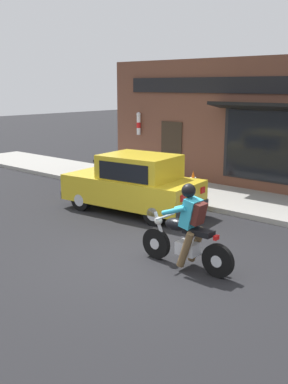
% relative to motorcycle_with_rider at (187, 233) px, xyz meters
% --- Properties ---
extents(ground_plane, '(80.00, 80.00, 0.00)m').
position_rel_motorcycle_with_rider_xyz_m(ground_plane, '(-0.20, 0.83, -0.68)').
color(ground_plane, black).
extents(sidewalk_curb, '(2.60, 22.00, 0.14)m').
position_rel_motorcycle_with_rider_xyz_m(sidewalk_curb, '(4.87, 3.83, -0.61)').
color(sidewalk_curb, '#9E9B93').
rests_on(sidewalk_curb, ground).
extents(storefront_building, '(1.25, 11.93, 4.20)m').
position_rel_motorcycle_with_rider_xyz_m(storefront_building, '(6.40, 1.77, 1.43)').
color(storefront_building, brown).
rests_on(storefront_building, ground).
extents(motorcycle_with_rider, '(0.56, 2.02, 1.62)m').
position_rel_motorcycle_with_rider_xyz_m(motorcycle_with_rider, '(0.00, 0.00, 0.00)').
color(motorcycle_with_rider, black).
rests_on(motorcycle_with_rider, ground).
extents(car_hatchback, '(2.04, 3.94, 1.57)m').
position_rel_motorcycle_with_rider_xyz_m(car_hatchback, '(2.21, 3.33, 0.09)').
color(car_hatchback, black).
rests_on(car_hatchback, ground).
extents(traffic_cone, '(0.36, 0.36, 0.60)m').
position_rel_motorcycle_with_rider_xyz_m(traffic_cone, '(4.97, 3.32, -0.25)').
color(traffic_cone, black).
rests_on(traffic_cone, sidewalk_curb).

